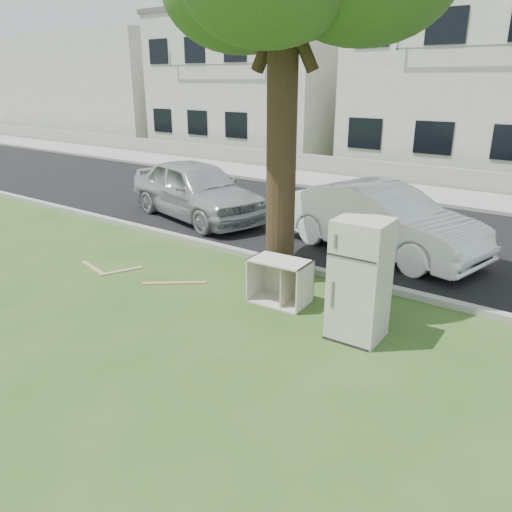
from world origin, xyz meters
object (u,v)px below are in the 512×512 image
Objects in this scene: cabinet at (280,281)px; car_left at (196,190)px; fridge at (360,280)px; car_center at (381,220)px.

cabinet is 5.97m from car_left.
car_center is at bearing 106.67° from fridge.
cabinet is 0.22× the size of car_center.
car_left is (-5.27, -0.18, 0.04)m from car_center.
fridge is 1.82× the size of cabinet.
car_left is (-4.96, 3.30, 0.41)m from cabinet.
fridge is at bearing -148.71° from car_center.
car_left is at bearing 104.52° from car_center.
fridge is 7.50m from car_left.
car_center is at bearing 81.08° from cabinet.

